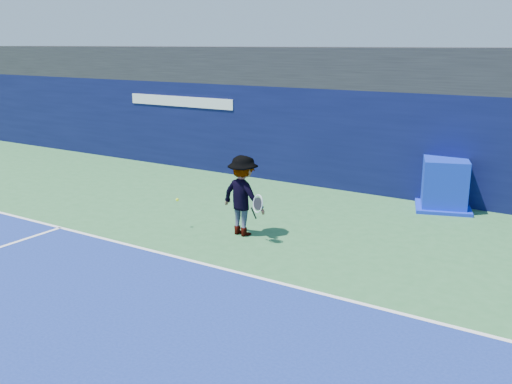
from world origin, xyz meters
TOP-DOWN VIEW (x-y plane):
  - ground at (0.00, 0.00)m, footprint 80.00×80.00m
  - baseline at (0.00, 3.00)m, footprint 24.00×0.10m
  - stadium_band at (0.00, 11.50)m, footprint 36.00×3.00m
  - back_wall_assembly at (-0.00, 10.50)m, footprint 36.00×1.03m
  - equipment_cart at (2.33, 9.65)m, footprint 1.79×1.79m
  - tennis_player at (-1.02, 4.98)m, footprint 1.41×0.88m
  - tennis_ball at (-2.61, 4.53)m, footprint 0.07×0.07m

SIDE VIEW (x-z plane):
  - ground at x=0.00m, z-range 0.00..0.00m
  - baseline at x=0.00m, z-range 0.01..0.01m
  - equipment_cart at x=2.33m, z-range -0.06..1.29m
  - tennis_ball at x=-2.61m, z-range 0.67..0.74m
  - tennis_player at x=-1.02m, z-range 0.00..1.86m
  - back_wall_assembly at x=0.00m, z-range 0.00..3.00m
  - stadium_band at x=0.00m, z-range 3.00..4.20m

